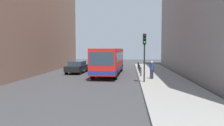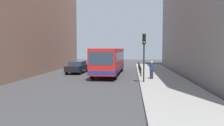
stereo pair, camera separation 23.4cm
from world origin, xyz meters
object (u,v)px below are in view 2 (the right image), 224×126
car_beside_bus (77,67)px  pedestrian_near_signal (152,70)px  bollard_far (139,67)px  bollard_farthest (139,65)px  car_behind_bus (111,63)px  traffic_light (144,48)px  bollard_mid (140,69)px  bus (110,60)px  bollard_near (141,72)px

car_beside_bus → pedestrian_near_signal: (8.52, -5.44, 0.21)m
car_beside_bus → bollard_far: (7.59, 2.28, -0.16)m
car_beside_bus → bollard_farthest: car_beside_bus is taller
car_behind_bus → traffic_light: size_ratio=1.10×
bollard_mid → traffic_light: bearing=-89.2°
car_beside_bus → traffic_light: (7.69, -7.47, 2.22)m
bus → bollard_farthest: (3.50, 6.52, -1.10)m
car_beside_bus → car_behind_bus: 8.89m
bus → bollard_farthest: size_ratio=11.67×
car_beside_bus → bollard_mid: (7.59, -0.71, -0.16)m
bus → car_behind_bus: size_ratio=2.46×
bus → car_behind_bus: (-0.72, 9.48, -0.94)m
traffic_light → pedestrian_near_signal: size_ratio=2.43×
bus → traffic_light: (3.60, -6.22, 1.28)m
pedestrian_near_signal → bus: bearing=78.6°
bus → car_beside_bus: bus is taller
bollard_far → bollard_near: bearing=-90.0°
car_behind_bus → bollard_farthest: car_behind_bus is taller
car_beside_bus → bollard_mid: bearing=177.6°
bollard_farthest → bollard_mid: bearing=-90.0°
car_beside_bus → bollard_mid: size_ratio=4.72×
traffic_light → car_beside_bus: bearing=135.8°
car_beside_bus → car_behind_bus: (3.37, 8.23, 0.00)m
car_beside_bus → bollard_far: 7.92m
bus → bollard_mid: bearing=-169.4°
bus → bollard_mid: bus is taller
bus → car_behind_bus: bearing=-84.0°
car_behind_bus → pedestrian_near_signal: 14.60m
traffic_light → pedestrian_near_signal: traffic_light is taller
bus → bollard_mid: 3.71m
bus → bollard_near: bus is taller
bollard_far → bollard_farthest: bearing=90.0°
traffic_light → bollard_mid: 7.17m
car_beside_bus → pedestrian_near_signal: pedestrian_near_signal is taller
pedestrian_near_signal → bollard_far: bearing=38.9°
bollard_farthest → pedestrian_near_signal: 10.75m
car_beside_bus → pedestrian_near_signal: bearing=150.3°
traffic_light → bollard_farthest: size_ratio=4.32×
bus → bollard_mid: size_ratio=11.67×
bollard_far → bollard_farthest: 2.99m
car_behind_bus → bollard_farthest: (4.21, -2.96, -0.16)m
car_beside_bus → bollard_farthest: (7.59, 5.27, -0.16)m
bus → bollard_near: (3.50, -2.44, -1.10)m
bollard_mid → pedestrian_near_signal: 4.84m
bollard_farthest → traffic_light: bearing=-89.6°
traffic_light → bollard_mid: traffic_light is taller
traffic_light → bollard_near: bearing=91.5°
traffic_light → bollard_mid: bearing=90.8°
bus → bollard_near: size_ratio=11.67×
bus → pedestrian_near_signal: bus is taller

